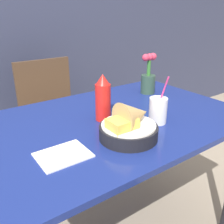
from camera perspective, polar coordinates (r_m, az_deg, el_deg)
name	(u,v)px	position (r m, az deg, el deg)	size (l,w,h in m)	color
dining_table	(108,138)	(1.17, -0.92, -5.97)	(1.29, 0.80, 0.74)	navy
chair_far_window	(51,111)	(1.87, -13.76, 0.15)	(0.40, 0.40, 0.88)	#473323
food_basket	(130,125)	(0.95, 4.19, -2.97)	(0.23, 0.23, 0.15)	black
ketchup_bottle	(103,98)	(1.10, -2.08, 3.16)	(0.07, 0.07, 0.21)	red
drink_cup	(158,111)	(1.10, 10.44, 0.19)	(0.08, 0.08, 0.21)	silver
flower_vase	(148,78)	(1.49, 8.28, 7.67)	(0.10, 0.08, 0.23)	#2D4738
napkin	(63,155)	(0.88, -11.12, -9.64)	(0.17, 0.14, 0.01)	white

